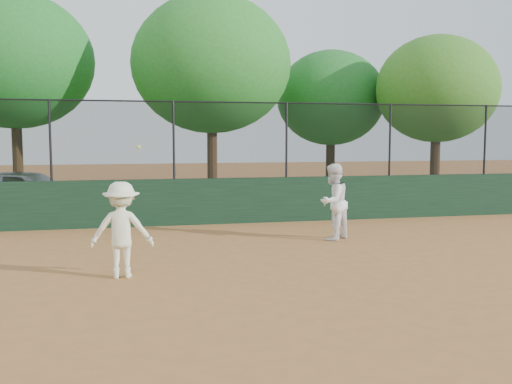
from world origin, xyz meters
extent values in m
plane|color=#B06D38|center=(0.00, 0.00, 0.00)|extent=(80.00, 80.00, 0.00)
cube|color=#17331F|center=(0.00, 6.00, 0.60)|extent=(26.00, 0.20, 1.20)
cube|color=#2F571B|center=(0.00, 12.00, 0.00)|extent=(36.00, 12.00, 0.01)
imported|color=#9DA2A6|center=(-4.50, 8.46, 0.69)|extent=(4.37, 3.12, 1.38)
imported|color=white|center=(2.76, 3.13, 0.85)|extent=(1.05, 1.01, 1.70)
imported|color=white|center=(-1.79, 0.66, 0.78)|extent=(1.07, 0.69, 1.57)
sphere|color=#B9DE31|center=(-1.50, 0.32, 2.13)|extent=(0.06, 0.06, 0.06)
cube|color=black|center=(0.00, 6.00, 2.20)|extent=(26.00, 0.02, 2.00)
cylinder|color=black|center=(0.00, 6.00, 3.18)|extent=(26.00, 0.04, 0.04)
cylinder|color=black|center=(-3.50, 6.00, 2.20)|extent=(0.06, 0.06, 2.00)
cylinder|color=black|center=(-0.50, 6.00, 2.20)|extent=(0.06, 0.06, 2.00)
cylinder|color=black|center=(2.50, 6.00, 2.20)|extent=(0.06, 0.06, 2.00)
cylinder|color=black|center=(5.50, 6.00, 2.20)|extent=(0.06, 0.06, 2.00)
cylinder|color=black|center=(8.50, 6.00, 2.20)|extent=(0.06, 0.06, 2.00)
cylinder|color=#442E17|center=(-5.45, 12.82, 1.40)|extent=(0.36, 0.36, 2.81)
ellipsoid|color=#1D6622|center=(-5.45, 12.82, 4.92)|extent=(5.49, 4.99, 4.74)
cylinder|color=#4D2F1B|center=(1.28, 11.36, 1.33)|extent=(0.36, 0.36, 2.65)
ellipsoid|color=#277124|center=(1.28, 11.36, 4.81)|extent=(5.58, 5.08, 4.82)
cylinder|color=#372312|center=(6.38, 13.13, 1.07)|extent=(0.36, 0.36, 2.14)
ellipsoid|color=#1F5F22|center=(6.38, 13.13, 3.83)|extent=(4.39, 3.99, 3.79)
cylinder|color=#442918|center=(9.41, 10.28, 1.14)|extent=(0.36, 0.36, 2.28)
ellipsoid|color=#376C1F|center=(9.41, 10.28, 4.01)|extent=(4.49, 4.09, 3.88)
camera|label=1|loc=(-1.68, -8.74, 2.30)|focal=40.00mm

